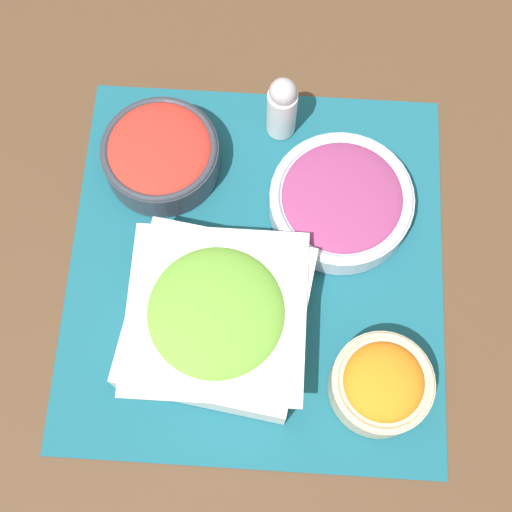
# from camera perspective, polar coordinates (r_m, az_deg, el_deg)

# --- Properties ---
(ground_plane) EXTENTS (3.00, 3.00, 0.00)m
(ground_plane) POSITION_cam_1_polar(r_m,az_deg,el_deg) (0.87, 0.00, -0.73)
(ground_plane) COLOR #513823
(placemat) EXTENTS (0.48, 0.45, 0.00)m
(placemat) POSITION_cam_1_polar(r_m,az_deg,el_deg) (0.87, 0.00, -0.69)
(placemat) COLOR #195B6B
(placemat) RESTS_ON ground_plane
(onion_bowl) EXTENTS (0.18, 0.18, 0.05)m
(onion_bowl) POSITION_cam_1_polar(r_m,az_deg,el_deg) (0.87, 6.84, 4.44)
(onion_bowl) COLOR silver
(onion_bowl) RESTS_ON placemat
(lettuce_bowl) EXTENTS (0.22, 0.22, 0.08)m
(lettuce_bowl) POSITION_cam_1_polar(r_m,az_deg,el_deg) (0.81, -3.13, -4.90)
(lettuce_bowl) COLOR white
(lettuce_bowl) RESTS_ON placemat
(tomato_bowl) EXTENTS (0.15, 0.15, 0.06)m
(tomato_bowl) POSITION_cam_1_polar(r_m,az_deg,el_deg) (0.90, -7.64, 8.10)
(tomato_bowl) COLOR #333842
(tomato_bowl) RESTS_ON placemat
(carrot_bowl) EXTENTS (0.11, 0.11, 0.07)m
(carrot_bowl) POSITION_cam_1_polar(r_m,az_deg,el_deg) (0.81, 10.01, -10.04)
(carrot_bowl) COLOR beige
(carrot_bowl) RESTS_ON placemat
(pepper_shaker) EXTENTS (0.04, 0.04, 0.10)m
(pepper_shaker) POSITION_cam_1_polar(r_m,az_deg,el_deg) (0.90, 2.10, 11.83)
(pepper_shaker) COLOR silver
(pepper_shaker) RESTS_ON placemat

